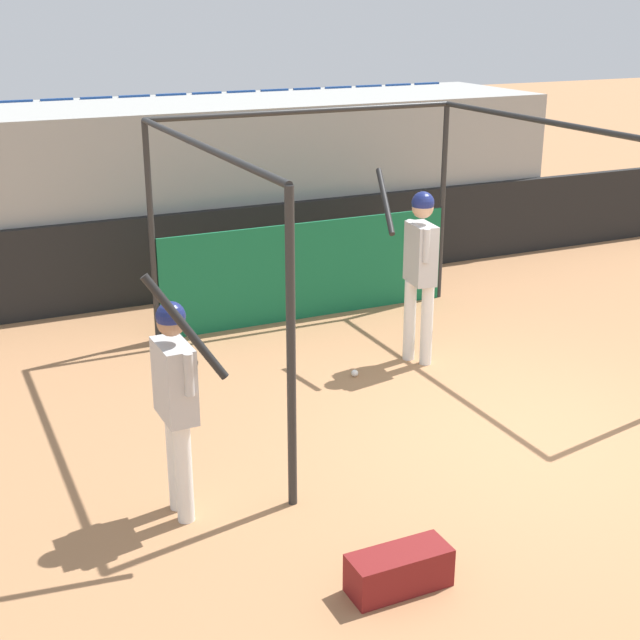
% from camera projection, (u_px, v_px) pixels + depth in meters
% --- Properties ---
extents(ground_plane, '(60.00, 60.00, 0.00)m').
position_uv_depth(ground_plane, '(532.00, 435.00, 8.07)').
color(ground_plane, '#A8754C').
extents(outfield_wall, '(24.00, 0.12, 1.15)m').
position_uv_depth(outfield_wall, '(301.00, 242.00, 12.28)').
color(outfield_wall, black).
rests_on(outfield_wall, ground).
extents(bleacher_section, '(8.15, 2.40, 2.43)m').
position_uv_depth(bleacher_section, '(267.00, 181.00, 13.14)').
color(bleacher_section, '#9E9E99').
rests_on(bleacher_section, ground).
extents(batting_cage, '(3.88, 4.00, 2.55)m').
position_uv_depth(batting_cage, '(333.00, 242.00, 10.12)').
color(batting_cage, '#282828').
rests_on(batting_cage, ground).
extents(player_batter, '(0.56, 0.91, 2.03)m').
position_uv_depth(player_batter, '(419.00, 260.00, 9.35)').
color(player_batter, white).
rests_on(player_batter, ground).
extents(player_waiting, '(0.54, 0.77, 2.03)m').
position_uv_depth(player_waiting, '(176.00, 391.00, 6.48)').
color(player_waiting, white).
rests_on(player_waiting, ground).
extents(equipment_bag, '(0.70, 0.28, 0.28)m').
position_uv_depth(equipment_bag, '(399.00, 570.00, 5.93)').
color(equipment_bag, maroon).
rests_on(equipment_bag, ground).
extents(baseball, '(0.07, 0.07, 0.07)m').
position_uv_depth(baseball, '(355.00, 373.00, 9.32)').
color(baseball, white).
rests_on(baseball, ground).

